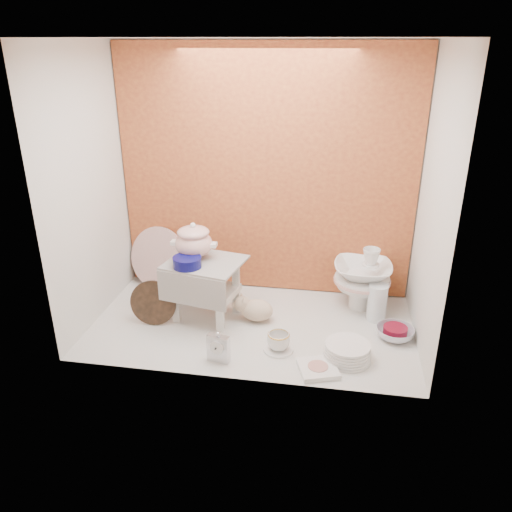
{
  "coord_description": "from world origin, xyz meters",
  "views": [
    {
      "loc": [
        0.43,
        -2.43,
        1.49
      ],
      "look_at": [
        0.02,
        0.02,
        0.42
      ],
      "focal_mm": 35.19,
      "sensor_mm": 36.0,
      "label": 1
    }
  ],
  "objects_px": {
    "soup_tureen": "(194,240)",
    "blue_white_vase": "(184,278)",
    "floral_platter": "(158,258)",
    "plush_pig": "(257,310)",
    "crystal_bowl": "(395,333)",
    "mantel_clock": "(218,347)",
    "step_stool": "(206,289)",
    "porcelain_tower": "(362,278)",
    "gold_rim_teacup": "(279,341)",
    "dinner_plate_stack": "(347,351)"
  },
  "relations": [
    {
      "from": "soup_tureen",
      "to": "blue_white_vase",
      "type": "height_order",
      "value": "soup_tureen"
    },
    {
      "from": "floral_platter",
      "to": "blue_white_vase",
      "type": "xyz_separation_m",
      "value": [
        0.2,
        -0.1,
        -0.09
      ]
    },
    {
      "from": "plush_pig",
      "to": "crystal_bowl",
      "type": "height_order",
      "value": "plush_pig"
    },
    {
      "from": "blue_white_vase",
      "to": "mantel_clock",
      "type": "height_order",
      "value": "blue_white_vase"
    },
    {
      "from": "step_stool",
      "to": "porcelain_tower",
      "type": "xyz_separation_m",
      "value": [
        0.89,
        0.26,
        0.02
      ]
    },
    {
      "from": "step_stool",
      "to": "soup_tureen",
      "type": "distance_m",
      "value": 0.29
    },
    {
      "from": "mantel_clock",
      "to": "porcelain_tower",
      "type": "height_order",
      "value": "porcelain_tower"
    },
    {
      "from": "floral_platter",
      "to": "porcelain_tower",
      "type": "height_order",
      "value": "floral_platter"
    },
    {
      "from": "step_stool",
      "to": "porcelain_tower",
      "type": "bearing_deg",
      "value": 28.25
    },
    {
      "from": "blue_white_vase",
      "to": "gold_rim_teacup",
      "type": "bearing_deg",
      "value": -38.77
    },
    {
      "from": "plush_pig",
      "to": "gold_rim_teacup",
      "type": "distance_m",
      "value": 0.32
    },
    {
      "from": "step_stool",
      "to": "gold_rim_teacup",
      "type": "distance_m",
      "value": 0.55
    },
    {
      "from": "blue_white_vase",
      "to": "mantel_clock",
      "type": "relative_size",
      "value": 1.31
    },
    {
      "from": "mantel_clock",
      "to": "blue_white_vase",
      "type": "bearing_deg",
      "value": 131.89
    },
    {
      "from": "crystal_bowl",
      "to": "porcelain_tower",
      "type": "xyz_separation_m",
      "value": [
        -0.18,
        0.33,
        0.16
      ]
    },
    {
      "from": "blue_white_vase",
      "to": "plush_pig",
      "type": "distance_m",
      "value": 0.57
    },
    {
      "from": "dinner_plate_stack",
      "to": "crystal_bowl",
      "type": "distance_m",
      "value": 0.35
    },
    {
      "from": "floral_platter",
      "to": "porcelain_tower",
      "type": "distance_m",
      "value": 1.3
    },
    {
      "from": "blue_white_vase",
      "to": "dinner_plate_stack",
      "type": "relative_size",
      "value": 0.88
    },
    {
      "from": "soup_tureen",
      "to": "floral_platter",
      "type": "relative_size",
      "value": 0.62
    },
    {
      "from": "mantel_clock",
      "to": "dinner_plate_stack",
      "type": "xyz_separation_m",
      "value": [
        0.64,
        0.12,
        -0.04
      ]
    },
    {
      "from": "soup_tureen",
      "to": "blue_white_vase",
      "type": "relative_size",
      "value": 1.16
    },
    {
      "from": "gold_rim_teacup",
      "to": "crystal_bowl",
      "type": "xyz_separation_m",
      "value": [
        0.61,
        0.22,
        -0.03
      ]
    },
    {
      "from": "crystal_bowl",
      "to": "porcelain_tower",
      "type": "height_order",
      "value": "porcelain_tower"
    },
    {
      "from": "step_stool",
      "to": "crystal_bowl",
      "type": "xyz_separation_m",
      "value": [
        1.07,
        -0.07,
        -0.14
      ]
    },
    {
      "from": "step_stool",
      "to": "gold_rim_teacup",
      "type": "xyz_separation_m",
      "value": [
        0.46,
        -0.29,
        -0.12
      ]
    },
    {
      "from": "mantel_clock",
      "to": "crystal_bowl",
      "type": "relative_size",
      "value": 0.82
    },
    {
      "from": "gold_rim_teacup",
      "to": "porcelain_tower",
      "type": "xyz_separation_m",
      "value": [
        0.43,
        0.55,
        0.14
      ]
    },
    {
      "from": "mantel_clock",
      "to": "porcelain_tower",
      "type": "distance_m",
      "value": 1.0
    },
    {
      "from": "step_stool",
      "to": "crystal_bowl",
      "type": "height_order",
      "value": "step_stool"
    },
    {
      "from": "crystal_bowl",
      "to": "porcelain_tower",
      "type": "bearing_deg",
      "value": 118.51
    },
    {
      "from": "floral_platter",
      "to": "porcelain_tower",
      "type": "bearing_deg",
      "value": -3.66
    },
    {
      "from": "floral_platter",
      "to": "plush_pig",
      "type": "bearing_deg",
      "value": -26.39
    },
    {
      "from": "soup_tureen",
      "to": "dinner_plate_stack",
      "type": "xyz_separation_m",
      "value": [
        0.88,
        -0.35,
        -0.41
      ]
    },
    {
      "from": "step_stool",
      "to": "blue_white_vase",
      "type": "relative_size",
      "value": 1.88
    },
    {
      "from": "step_stool",
      "to": "floral_platter",
      "type": "distance_m",
      "value": 0.54
    },
    {
      "from": "step_stool",
      "to": "floral_platter",
      "type": "height_order",
      "value": "floral_platter"
    },
    {
      "from": "soup_tureen",
      "to": "porcelain_tower",
      "type": "relative_size",
      "value": 0.65
    },
    {
      "from": "blue_white_vase",
      "to": "crystal_bowl",
      "type": "bearing_deg",
      "value": -13.89
    },
    {
      "from": "soup_tureen",
      "to": "dinner_plate_stack",
      "type": "height_order",
      "value": "soup_tureen"
    },
    {
      "from": "soup_tureen",
      "to": "crystal_bowl",
      "type": "height_order",
      "value": "soup_tureen"
    },
    {
      "from": "floral_platter",
      "to": "gold_rim_teacup",
      "type": "xyz_separation_m",
      "value": [
        0.87,
        -0.63,
        -0.14
      ]
    },
    {
      "from": "mantel_clock",
      "to": "porcelain_tower",
      "type": "xyz_separation_m",
      "value": [
        0.71,
        0.69,
        0.11
      ]
    },
    {
      "from": "soup_tureen",
      "to": "crystal_bowl",
      "type": "xyz_separation_m",
      "value": [
        1.14,
        -0.11,
        -0.42
      ]
    },
    {
      "from": "floral_platter",
      "to": "mantel_clock",
      "type": "xyz_separation_m",
      "value": [
        0.58,
        -0.77,
        -0.11
      ]
    },
    {
      "from": "floral_platter",
      "to": "gold_rim_teacup",
      "type": "height_order",
      "value": "floral_platter"
    },
    {
      "from": "crystal_bowl",
      "to": "blue_white_vase",
      "type": "bearing_deg",
      "value": 166.11
    },
    {
      "from": "gold_rim_teacup",
      "to": "blue_white_vase",
      "type": "bearing_deg",
      "value": 141.23
    },
    {
      "from": "soup_tureen",
      "to": "porcelain_tower",
      "type": "height_order",
      "value": "soup_tureen"
    },
    {
      "from": "porcelain_tower",
      "to": "step_stool",
      "type": "bearing_deg",
      "value": -163.44
    }
  ]
}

